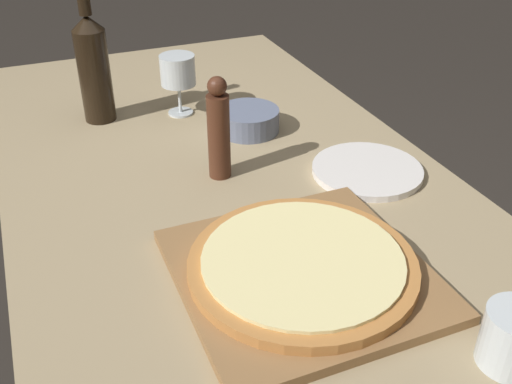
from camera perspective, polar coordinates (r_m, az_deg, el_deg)
The scene contains 8 objects.
dining_table at distance 1.22m, azimuth -1.86°, elevation -3.17°, with size 0.86×1.77×0.77m.
cutting_board at distance 0.95m, azimuth 4.43°, elevation -7.78°, with size 0.38×0.38×0.02m.
pizza at distance 0.94m, azimuth 4.48°, elevation -6.82°, with size 0.36×0.36×0.02m.
wine_bottle at distance 1.45m, azimuth -15.22°, elevation 11.46°, with size 0.07×0.07×0.33m.
pepper_mill at distance 1.17m, azimuth -3.58°, elevation 5.89°, with size 0.04×0.04×0.21m.
wine_glass at distance 1.45m, azimuth -7.59°, elevation 11.26°, with size 0.08×0.08×0.15m.
small_bowl at distance 1.39m, azimuth -0.73°, elevation 6.85°, with size 0.14×0.14×0.05m.
dinner_plate at distance 1.24m, azimuth 10.54°, elevation 2.05°, with size 0.22×0.22×0.01m.
Camera 1 is at (-0.34, -0.94, 1.39)m, focal length 42.00 mm.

